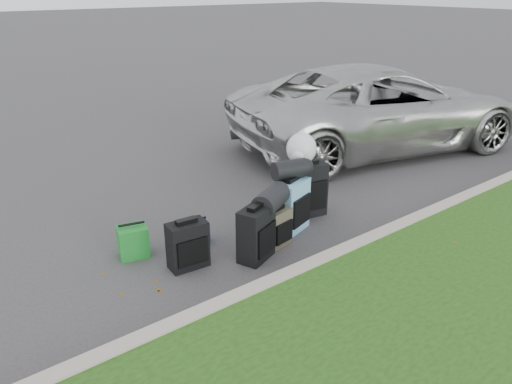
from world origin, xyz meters
TOP-DOWN VIEW (x-y plane):
  - ground at (0.00, 0.00)m, footprint 120.00×120.00m
  - curb at (0.00, -1.00)m, footprint 120.00×0.18m
  - suv at (3.99, 1.59)m, footprint 6.21×3.99m
  - suitcase_small_black at (-1.25, -0.03)m, footprint 0.46×0.28m
  - suitcase_large_black_left at (-0.53, -0.36)m, footprint 0.51×0.41m
  - suitcase_olive at (-0.13, -0.26)m, footprint 0.38×0.27m
  - suitcase_teal at (0.28, -0.05)m, footprint 0.55×0.42m
  - suitcase_large_black_right at (0.77, 0.17)m, footprint 0.55×0.40m
  - tote_green at (-1.64, 0.57)m, footprint 0.39×0.34m
  - tote_navy at (-0.89, 0.37)m, footprint 0.32×0.28m
  - duffel_left at (-0.21, -0.23)m, footprint 0.60×0.50m
  - duffel_right at (0.31, 0.03)m, footprint 0.49×0.34m
  - trash_bag at (0.71, 0.25)m, footprint 0.41×0.41m

SIDE VIEW (x-z plane):
  - ground at x=0.00m, z-range 0.00..0.00m
  - curb at x=0.00m, z-range 0.00..0.15m
  - tote_navy at x=-0.89m, z-range 0.00..0.30m
  - tote_green at x=-1.64m, z-range 0.00..0.38m
  - suitcase_olive at x=-0.13m, z-range 0.00..0.48m
  - suitcase_small_black at x=-1.25m, z-range 0.00..0.55m
  - suitcase_large_black_left at x=-0.53m, z-range 0.00..0.64m
  - suitcase_teal at x=0.28m, z-range 0.00..0.69m
  - suitcase_large_black_right at x=0.77m, z-range 0.00..0.75m
  - duffel_left at x=-0.21m, z-range 0.48..0.76m
  - suv at x=3.99m, z-range 0.00..1.59m
  - duffel_right at x=0.31m, z-range 0.69..0.94m
  - trash_bag at x=0.71m, z-range 0.75..1.16m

